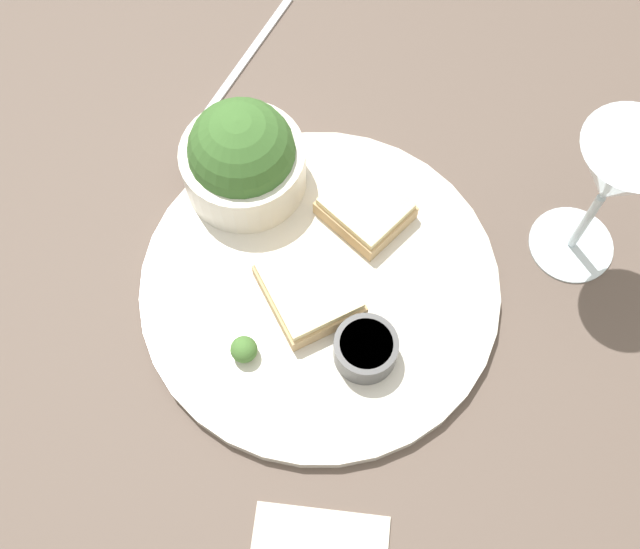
# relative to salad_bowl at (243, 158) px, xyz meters

# --- Properties ---
(ground_plane) EXTENTS (4.00, 4.00, 0.00)m
(ground_plane) POSITION_rel_salad_bowl_xyz_m (-0.12, 0.04, -0.05)
(ground_plane) COLOR brown
(dinner_plate) EXTENTS (0.33, 0.33, 0.01)m
(dinner_plate) POSITION_rel_salad_bowl_xyz_m (-0.12, 0.04, -0.05)
(dinner_plate) COLOR silver
(dinner_plate) RESTS_ON ground_plane
(salad_bowl) EXTENTS (0.12, 0.12, 0.10)m
(salad_bowl) POSITION_rel_salad_bowl_xyz_m (0.00, 0.00, 0.00)
(salad_bowl) COLOR silver
(salad_bowl) RESTS_ON dinner_plate
(sauce_ramekin) EXTENTS (0.06, 0.06, 0.03)m
(sauce_ramekin) POSITION_rel_salad_bowl_xyz_m (-0.20, 0.07, -0.02)
(sauce_ramekin) COLOR #4C4C4C
(sauce_ramekin) RESTS_ON dinner_plate
(cheese_toast_near) EXTENTS (0.11, 0.10, 0.03)m
(cheese_toast_near) POSITION_rel_salad_bowl_xyz_m (-0.12, 0.05, -0.03)
(cheese_toast_near) COLOR tan
(cheese_toast_near) RESTS_ON dinner_plate
(cheese_toast_far) EXTENTS (0.08, 0.07, 0.03)m
(cheese_toast_far) POSITION_rel_salad_bowl_xyz_m (-0.11, -0.04, -0.03)
(cheese_toast_far) COLOR tan
(cheese_toast_far) RESTS_ON dinner_plate
(wine_glass) EXTENTS (0.08, 0.08, 0.17)m
(wine_glass) POSITION_rel_salad_bowl_xyz_m (-0.28, -0.15, 0.07)
(wine_glass) COLOR silver
(wine_glass) RESTS_ON ground_plane
(garnish) EXTENTS (0.02, 0.02, 0.02)m
(garnish) POSITION_rel_salad_bowl_xyz_m (-0.12, 0.13, -0.03)
(garnish) COLOR #477533
(garnish) RESTS_ON dinner_plate
(fork) EXTENTS (0.04, 0.18, 0.01)m
(fork) POSITION_rel_salad_bowl_xyz_m (0.11, -0.12, -0.05)
(fork) COLOR silver
(fork) RESTS_ON ground_plane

